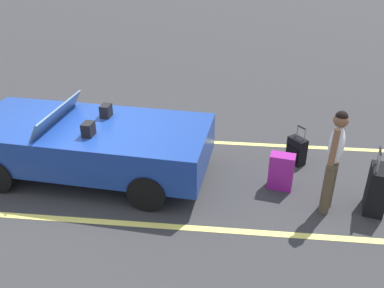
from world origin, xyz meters
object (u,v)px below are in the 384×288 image
(suitcase_medium_bright, at_px, (281,171))
(traveler_person, at_px, (334,157))
(convertible_car, at_px, (78,142))
(suitcase_large_black, at_px, (377,190))
(suitcase_small_carryon, at_px, (296,151))

(suitcase_medium_bright, height_order, traveler_person, traveler_person)
(convertible_car, distance_m, suitcase_large_black, 4.91)
(convertible_car, relative_size, suitcase_medium_bright, 6.90)
(convertible_car, distance_m, suitcase_medium_bright, 3.50)
(convertible_car, distance_m, suitcase_small_carryon, 3.91)
(traveler_person, bearing_deg, convertible_car, 13.08)
(suitcase_large_black, height_order, traveler_person, traveler_person)
(convertible_car, bearing_deg, suitcase_medium_bright, -177.23)
(suitcase_small_carryon, distance_m, traveler_person, 1.57)
(suitcase_small_carryon, xyz_separation_m, traveler_person, (-0.30, 1.38, 0.68))
(suitcase_large_black, relative_size, traveler_person, 0.63)
(convertible_car, xyz_separation_m, traveler_person, (-4.13, 0.67, 0.34))
(suitcase_large_black, bearing_deg, convertible_car, -172.39)
(convertible_car, xyz_separation_m, suitcase_large_black, (-4.86, 0.61, -0.22))
(suitcase_small_carryon, bearing_deg, traveler_person, 63.57)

